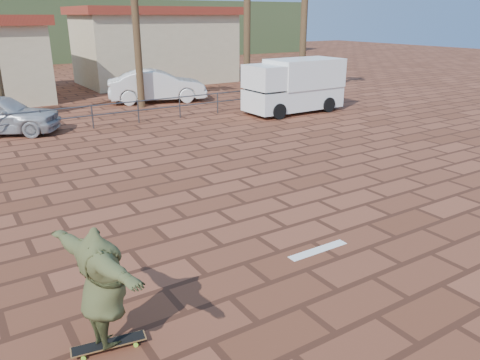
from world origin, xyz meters
name	(u,v)px	position (x,y,z in m)	size (l,w,h in m)	color
ground	(256,236)	(0.00, 0.00, 0.00)	(120.00, 120.00, 0.00)	brown
paint_stripe	(318,250)	(0.70, -1.20, 0.00)	(1.40, 0.22, 0.01)	white
guardrail	(92,112)	(0.00, 12.00, 0.68)	(24.06, 0.06, 1.00)	#47494F
building_east	(155,45)	(8.00, 24.00, 2.54)	(10.60, 6.60, 5.00)	beige
longboard	(109,344)	(-3.79, -1.83, 0.08)	(1.06, 0.40, 0.10)	olive
skateboarder	(102,287)	(-3.79, -1.83, 1.01)	(2.23, 0.61, 1.81)	#444927
campervan	(294,85)	(9.30, 10.28, 1.31)	(4.84, 2.16, 2.50)	white
car_white	(157,86)	(4.82, 16.50, 0.85)	(1.81, 5.18, 1.71)	white
street_sign	(275,73)	(9.37, 12.00, 1.68)	(0.49, 0.07, 2.41)	gray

